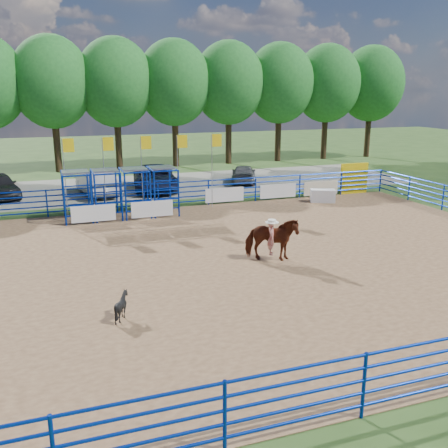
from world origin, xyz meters
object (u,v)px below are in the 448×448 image
Objects in this scene: announcer_table at (323,196)px; horse_and_rider at (271,238)px; car_d at (244,174)px; car_b at (96,182)px; car_c at (155,178)px; calf at (122,306)px.

announcer_table is 0.62× the size of horse_and_rider.
car_d is at bearing 72.15° from horse_and_rider.
car_c is (3.92, 0.40, 0.03)m from car_b.
car_d is at bearing -49.38° from calf.
car_c is (-1.36, 16.03, -0.11)m from horse_and_rider.
calf is 0.14× the size of car_c.
car_c is 1.40× the size of car_d.
car_b is (-12.69, 6.82, 0.40)m from announcer_table.
horse_and_rider reaches higher than car_c.
announcer_table is at bearing -31.65° from car_c.
calf is (-13.76, -12.13, 0.02)m from announcer_table.
car_b is at bearing -166.31° from car_c.
car_d reaches higher than calf.
horse_and_rider is 2.89× the size of calf.
announcer_table is 1.79× the size of calf.
horse_and_rider reaches higher than announcer_table.
announcer_table is at bearing -67.58° from calf.
announcer_table is 14.42m from car_b.
calf is 0.17× the size of car_b.
announcer_table is 0.30× the size of car_b.
calf is 0.19× the size of car_d.
car_c is at bearing -33.43° from calf.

